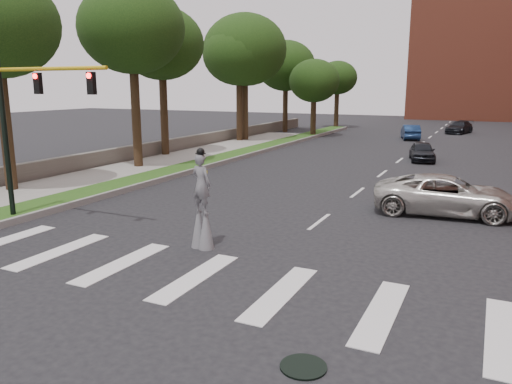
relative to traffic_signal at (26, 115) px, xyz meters
name	(u,v)px	position (x,y,z in m)	size (l,w,h in m)	color
ground_plane	(218,299)	(9.78, -3.00, -4.15)	(160.00, 160.00, 0.00)	black
grass_median	(217,160)	(-1.72, 17.00, -4.03)	(2.00, 60.00, 0.25)	#224914
median_curb	(230,160)	(-0.67, 17.00, -4.01)	(0.20, 60.00, 0.28)	gray
sidewalk_left	(79,181)	(-4.72, 7.00, -4.06)	(4.00, 60.00, 0.18)	gray
stone_wall	(168,146)	(-7.22, 19.00, -3.60)	(0.50, 56.00, 1.10)	#5C574F
manhole	(303,367)	(12.78, -5.00, -4.13)	(0.90, 0.90, 0.04)	black
building_backdrop	(502,60)	(15.78, 75.00, 4.85)	(26.00, 14.00, 18.00)	#9A4630
traffic_signal	(26,115)	(0.00, 0.00, 0.00)	(5.30, 0.23, 6.20)	black
stilt_performer	(202,207)	(7.32, 0.30, -2.76)	(0.83, 0.60, 3.31)	black
suv_crossing	(447,195)	(14.15, 8.38, -3.34)	(2.69, 5.84, 1.62)	beige
car_near	(422,151)	(11.21, 23.51, -3.48)	(1.59, 3.95, 1.35)	black
car_mid	(410,132)	(8.23, 37.99, -3.43)	(1.52, 4.35, 1.43)	navy
car_far	(459,127)	(12.17, 46.59, -3.47)	(1.90, 4.67, 1.36)	black
tree_2	(132,29)	(-4.72, 12.18, 4.42)	(6.43, 6.43, 11.36)	black
tree_3	(161,44)	(-6.44, 17.52, 3.96)	(6.08, 6.08, 10.75)	black
tree_4	(245,50)	(-5.69, 29.37, 4.24)	(7.72, 7.72, 11.70)	black
tree_5	(286,66)	(-5.86, 39.80, 3.16)	(6.53, 6.53, 10.13)	black
tree_6	(314,81)	(-1.28, 36.20, 1.49)	(5.12, 5.12, 7.85)	black
tree_7	(337,78)	(-2.24, 47.72, 1.93)	(4.79, 4.79, 8.17)	black
tree_8	(239,55)	(-5.88, 28.54, 3.79)	(6.60, 6.60, 10.79)	black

